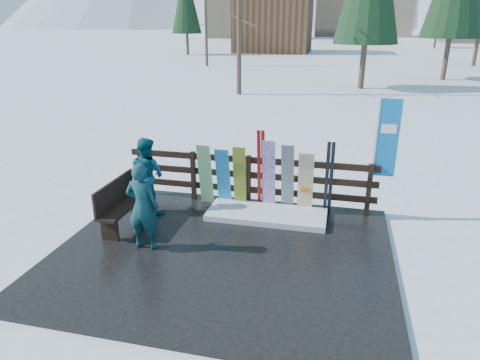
% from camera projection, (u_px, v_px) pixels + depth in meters
% --- Properties ---
extents(ground, '(700.00, 700.00, 0.00)m').
position_uv_depth(ground, '(223.00, 255.00, 7.79)').
color(ground, white).
rests_on(ground, ground).
extents(deck, '(6.00, 5.00, 0.08)m').
position_uv_depth(deck, '(223.00, 253.00, 7.78)').
color(deck, black).
rests_on(deck, ground).
extents(fence, '(5.60, 0.10, 1.15)m').
position_uv_depth(fence, '(248.00, 177.00, 9.54)').
color(fence, black).
rests_on(fence, deck).
extents(snow_patch, '(2.50, 1.00, 0.12)m').
position_uv_depth(snow_patch, '(267.00, 214.00, 9.09)').
color(snow_patch, white).
rests_on(snow_patch, deck).
extents(bench, '(0.41, 1.50, 0.97)m').
position_uv_depth(bench, '(120.00, 202.00, 8.55)').
color(bench, black).
rests_on(bench, deck).
extents(snowboard_0, '(0.31, 0.33, 1.36)m').
position_uv_depth(snowboard_0, '(223.00, 177.00, 9.45)').
color(snowboard_0, '#2088C9').
rests_on(snowboard_0, deck).
extents(snowboard_1, '(0.30, 0.29, 1.42)m').
position_uv_depth(snowboard_1, '(205.00, 174.00, 9.53)').
color(snowboard_1, silver).
rests_on(snowboard_1, deck).
extents(snowboard_2, '(0.28, 0.19, 1.42)m').
position_uv_depth(snowboard_2, '(240.00, 177.00, 9.36)').
color(snowboard_2, '#DBFF2D').
rests_on(snowboard_2, deck).
extents(snowboard_3, '(0.27, 0.28, 1.61)m').
position_uv_depth(snowboard_3, '(269.00, 176.00, 9.19)').
color(snowboard_3, white).
rests_on(snowboard_3, deck).
extents(snowboard_4, '(0.26, 0.40, 1.56)m').
position_uv_depth(snowboard_4, '(288.00, 178.00, 9.11)').
color(snowboard_4, black).
rests_on(snowboard_4, deck).
extents(snowboard_5, '(0.32, 0.25, 1.39)m').
position_uv_depth(snowboard_5, '(306.00, 183.00, 9.05)').
color(snowboard_5, white).
rests_on(snowboard_5, deck).
extents(ski_pair_a, '(0.16, 0.27, 1.80)m').
position_uv_depth(ski_pair_a, '(261.00, 170.00, 9.26)').
color(ski_pair_a, maroon).
rests_on(ski_pair_a, deck).
extents(ski_pair_b, '(0.17, 0.23, 1.64)m').
position_uv_depth(ski_pair_b, '(329.00, 178.00, 8.97)').
color(ski_pair_b, black).
rests_on(ski_pair_b, deck).
extents(rental_flag, '(0.45, 0.04, 2.60)m').
position_uv_depth(rental_flag, '(384.00, 143.00, 8.65)').
color(rental_flag, silver).
rests_on(rental_flag, deck).
extents(person_front, '(0.60, 0.41, 1.63)m').
position_uv_depth(person_front, '(143.00, 207.00, 7.61)').
color(person_front, '#16584E').
rests_on(person_front, deck).
extents(person_back, '(0.96, 0.85, 1.65)m').
position_uv_depth(person_back, '(147.00, 175.00, 9.16)').
color(person_back, '#0E4F5E').
rests_on(person_back, deck).
extents(trees, '(42.01, 68.64, 13.86)m').
position_uv_depth(trees, '(378.00, 4.00, 46.97)').
color(trees, '#382B1E').
rests_on(trees, ground).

